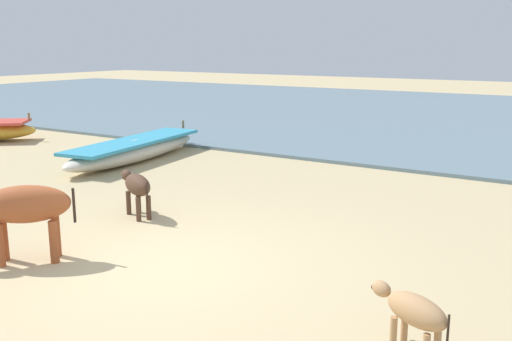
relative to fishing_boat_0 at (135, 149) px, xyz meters
name	(u,v)px	position (x,y,z in m)	size (l,w,h in m)	color
ground	(159,268)	(4.80, -4.63, -0.26)	(80.00, 80.00, 0.00)	tan
sea_water	(472,118)	(4.80, 12.05, -0.22)	(60.00, 20.00, 0.08)	slate
fishing_boat_0	(135,149)	(0.00, 0.00, 0.00)	(1.56, 4.63, 0.68)	beige
calf_near_tan	(414,312)	(7.92, -4.98, 0.14)	(0.82, 0.51, 0.55)	tan
calf_far_dark	(137,186)	(3.11, -3.19, 0.22)	(0.98, 0.63, 0.67)	#4C3323
cow_second_adult_rust	(21,207)	(3.28, -5.33, 0.42)	(1.22, 1.20, 0.95)	#9E4C28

